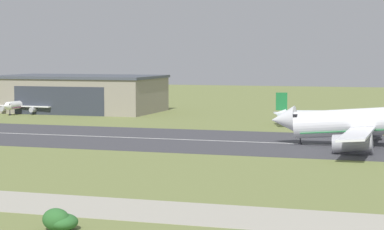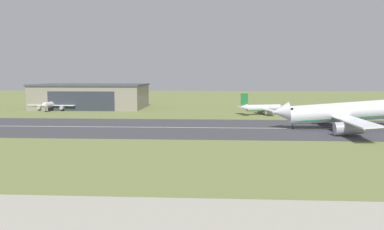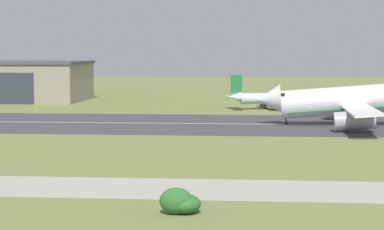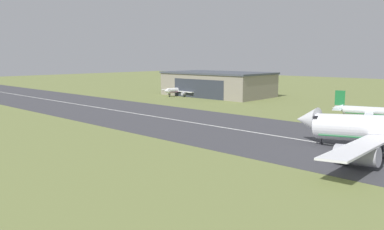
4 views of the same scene
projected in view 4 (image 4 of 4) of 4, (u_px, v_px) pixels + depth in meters
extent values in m
plane|color=olive|center=(46.00, 159.00, 76.86)|extent=(703.69, 703.69, 0.00)
cube|color=#3D3D42|center=(209.00, 125.00, 114.78)|extent=(463.69, 46.70, 0.06)
cube|color=silver|center=(209.00, 125.00, 114.78)|extent=(417.32, 0.70, 0.01)
cube|color=gray|center=(218.00, 85.00, 201.90)|extent=(55.34, 32.13, 11.92)
cube|color=#424751|center=(218.00, 73.00, 200.92)|extent=(56.34, 33.13, 0.90)
cube|color=#2D333D|center=(198.00, 89.00, 190.35)|extent=(33.20, 0.12, 9.54)
cone|color=white|center=(307.00, 120.00, 91.43)|extent=(5.97, 6.13, 6.45)
cube|color=black|center=(319.00, 116.00, 89.22)|extent=(1.19, 5.16, 0.52)
cube|color=white|center=(359.00, 147.00, 68.05)|extent=(5.68, 25.52, 0.80)
cylinder|color=#A8A8B2|center=(357.00, 155.00, 70.57)|extent=(8.18, 3.85, 4.34)
cylinder|color=black|center=(322.00, 139.00, 89.44)|extent=(0.24, 0.24, 2.57)
cylinder|color=black|center=(321.00, 144.00, 89.60)|extent=(0.84, 0.84, 0.44)
cylinder|color=black|center=(382.00, 153.00, 76.93)|extent=(0.24, 0.24, 2.57)
cylinder|color=black|center=(382.00, 158.00, 77.10)|extent=(0.84, 0.84, 0.44)
cylinder|color=white|center=(178.00, 90.00, 200.86)|extent=(3.55, 14.72, 2.66)
cone|color=white|center=(166.00, 91.00, 195.04)|extent=(2.81, 2.56, 2.66)
cone|color=white|center=(190.00, 88.00, 206.88)|extent=(2.59, 3.34, 2.40)
cube|color=black|center=(168.00, 90.00, 195.87)|extent=(2.33, 1.24, 0.44)
cube|color=#991E7A|center=(178.00, 91.00, 200.98)|extent=(3.33, 13.25, 0.20)
cube|color=white|center=(170.00, 90.00, 205.49)|extent=(10.83, 3.07, 0.40)
cylinder|color=#A8A8B2|center=(170.00, 92.00, 204.72)|extent=(1.86, 3.56, 1.65)
cube|color=white|center=(186.00, 92.00, 195.98)|extent=(10.83, 3.07, 0.40)
cylinder|color=#A8A8B2|center=(184.00, 94.00, 196.42)|extent=(1.86, 3.56, 1.65)
cube|color=#991E7A|center=(189.00, 83.00, 206.08)|extent=(0.46, 2.91, 4.53)
cube|color=white|center=(186.00, 88.00, 209.24)|extent=(4.22, 2.78, 0.24)
cube|color=white|center=(194.00, 89.00, 204.44)|extent=(4.22, 2.78, 0.24)
cylinder|color=black|center=(169.00, 95.00, 197.04)|extent=(0.24, 0.24, 1.89)
cylinder|color=black|center=(169.00, 96.00, 197.15)|extent=(0.84, 0.84, 0.44)
cylinder|color=black|center=(176.00, 94.00, 202.49)|extent=(0.24, 0.24, 1.89)
cylinder|color=black|center=(176.00, 95.00, 202.60)|extent=(0.84, 0.84, 0.44)
cylinder|color=black|center=(180.00, 94.00, 200.22)|extent=(0.24, 0.24, 1.89)
cylinder|color=black|center=(180.00, 96.00, 200.33)|extent=(0.84, 0.84, 0.44)
cylinder|color=silver|center=(368.00, 111.00, 124.00)|extent=(15.63, 7.30, 2.95)
cone|color=silver|center=(338.00, 108.00, 127.99)|extent=(4.16, 3.57, 2.66)
cube|color=#1E7238|center=(368.00, 113.00, 124.12)|extent=(14.11, 6.71, 0.20)
cube|color=silver|center=(369.00, 115.00, 119.40)|extent=(4.59, 7.70, 0.40)
cylinder|color=#A8A8B2|center=(370.00, 118.00, 119.87)|extent=(4.21, 2.86, 1.83)
cube|color=silver|center=(369.00, 111.00, 128.49)|extent=(4.59, 7.70, 0.40)
cylinder|color=#A8A8B2|center=(371.00, 114.00, 127.93)|extent=(4.21, 2.86, 1.83)
cube|color=#1E7238|center=(340.00, 98.00, 127.23)|extent=(3.16, 1.20, 5.02)
cube|color=silver|center=(337.00, 109.00, 124.62)|extent=(4.00, 5.14, 0.24)
cube|color=silver|center=(339.00, 107.00, 131.27)|extent=(4.00, 5.14, 0.24)
cylinder|color=black|center=(367.00, 118.00, 122.85)|extent=(0.24, 0.24, 1.53)
cylinder|color=black|center=(367.00, 120.00, 122.93)|extent=(0.84, 0.84, 0.44)
cylinder|color=black|center=(367.00, 117.00, 126.00)|extent=(0.24, 0.24, 1.53)
cylinder|color=black|center=(367.00, 119.00, 126.09)|extent=(0.84, 0.84, 0.44)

